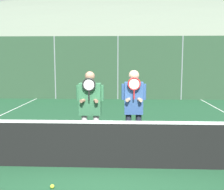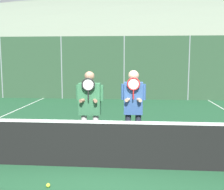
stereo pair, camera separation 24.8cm
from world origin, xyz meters
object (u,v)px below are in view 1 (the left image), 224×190
car_far_left (38,78)px  tennis_ball_on_court (52,186)px  player_leftmost (90,105)px  car_center (197,78)px  car_left_of_center (115,76)px  player_center_left (134,104)px

car_far_left → tennis_ball_on_court: bearing=-72.2°
player_leftmost → car_center: size_ratio=0.40×
player_leftmost → car_left_of_center: 11.67m
player_leftmost → car_far_left: 12.39m
player_center_left → car_far_left: (-5.62, 11.38, -0.24)m
car_left_of_center → car_center: size_ratio=0.98×
car_center → car_left_of_center: bearing=176.6°
tennis_ball_on_court → car_left_of_center: bearing=87.5°
car_far_left → car_left_of_center: size_ratio=0.91×
player_center_left → car_left_of_center: car_left_of_center is taller
player_center_left → car_center: (4.27, 11.28, -0.18)m
player_center_left → tennis_ball_on_court: player_center_left is taller
player_leftmost → tennis_ball_on_court: (-0.42, -1.71, -1.05)m
car_center → tennis_ball_on_court: size_ratio=66.72×
player_leftmost → car_left_of_center: car_left_of_center is taller
car_left_of_center → tennis_ball_on_court: size_ratio=65.14×
car_center → tennis_ball_on_court: (-5.64, -13.08, -0.89)m
player_leftmost → tennis_ball_on_court: 2.06m
player_center_left → tennis_ball_on_court: size_ratio=27.23×
player_leftmost → player_center_left: 0.96m
player_center_left → car_left_of_center: size_ratio=0.42×
car_left_of_center → tennis_ball_on_court: car_left_of_center is taller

